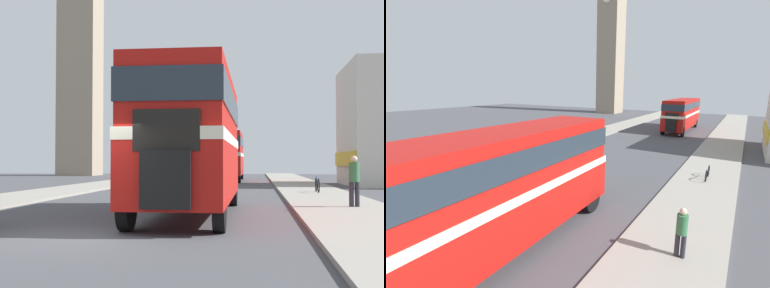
# 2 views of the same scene
# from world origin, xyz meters

# --- Properties ---
(double_decker_bus) EXTENTS (2.53, 9.81, 4.19)m
(double_decker_bus) POSITION_xyz_m (1.81, 5.07, 2.51)
(double_decker_bus) COLOR #B2140F
(double_decker_bus) RESTS_ON ground_plane
(bus_distant) EXTENTS (2.54, 10.61, 4.05)m
(bus_distant) POSITION_xyz_m (1.34, 34.51, 2.43)
(bus_distant) COLOR #B2140F
(bus_distant) RESTS_ON ground_plane
(pedestrian_walking) EXTENTS (0.35, 0.35, 1.74)m
(pedestrian_walking) POSITION_xyz_m (7.10, 7.52, 1.10)
(pedestrian_walking) COLOR #282833
(pedestrian_walking) RESTS_ON sidewalk_right
(bicycle_on_pavement) EXTENTS (0.05, 1.76, 0.78)m
(bicycle_on_pavement) POSITION_xyz_m (6.83, 16.13, 0.48)
(bicycle_on_pavement) COLOR black
(bicycle_on_pavement) RESTS_ON sidewalk_right
(church_tower) EXTENTS (4.66, 4.66, 39.02)m
(church_tower) POSITION_xyz_m (-17.28, 50.92, 19.91)
(church_tower) COLOR gray
(church_tower) RESTS_ON ground_plane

